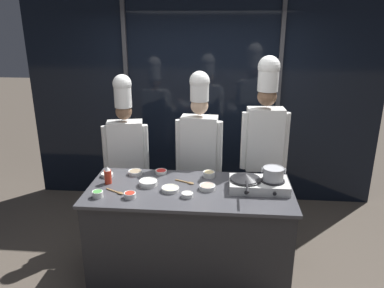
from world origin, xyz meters
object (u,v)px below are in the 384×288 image
at_px(prep_bowl_scallions, 98,194).
at_px(chef_head, 126,144).
at_px(squeeze_bottle_chili, 108,175).
at_px(prep_bowl_ginger, 209,174).
at_px(prep_bowl_garlic, 107,175).
at_px(prep_bowl_chili_flakes, 130,195).
at_px(prep_bowl_noodles, 170,189).
at_px(chef_line, 265,133).
at_px(stock_pot, 273,174).
at_px(frying_pan, 246,177).
at_px(prep_bowl_rice, 148,182).
at_px(prep_bowl_shrimp, 207,187).
at_px(serving_spoon_slotted, 188,182).
at_px(prep_bowl_onion, 187,195).
at_px(prep_bowl_mushrooms, 135,172).
at_px(serving_spoon_solid, 118,192).
at_px(portable_stove, 259,185).
at_px(chef_sous, 199,142).
at_px(prep_bowl_bell_pepper, 161,171).

xyz_separation_m(prep_bowl_scallions, chef_head, (0.00, 0.99, 0.12)).
bearing_deg(squeeze_bottle_chili, prep_bowl_ginger, 13.84).
bearing_deg(prep_bowl_garlic, prep_bowl_chili_flakes, -52.10).
distance_m(prep_bowl_noodles, prep_bowl_scallions, 0.64).
bearing_deg(chef_line, stock_pot, 88.04).
relative_size(frying_pan, chef_line, 0.24).
distance_m(prep_bowl_rice, chef_head, 0.83).
bearing_deg(stock_pot, prep_bowl_chili_flakes, -167.91).
bearing_deg(frying_pan, prep_bowl_scallions, -167.94).
relative_size(squeeze_bottle_chili, prep_bowl_ginger, 1.43).
xyz_separation_m(squeeze_bottle_chili, prep_bowl_shrimp, (0.94, -0.05, -0.05)).
height_order(prep_bowl_chili_flakes, serving_spoon_slotted, prep_bowl_chili_flakes).
relative_size(stock_pot, prep_bowl_onion, 2.05).
bearing_deg(frying_pan, prep_bowl_rice, -179.99).
xyz_separation_m(prep_bowl_ginger, prep_bowl_mushrooms, (-0.74, -0.00, -0.01)).
distance_m(squeeze_bottle_chili, serving_spoon_solid, 0.26).
relative_size(prep_bowl_noodles, chef_line, 0.08).
distance_m(portable_stove, prep_bowl_chili_flakes, 1.17).
distance_m(squeeze_bottle_chili, prep_bowl_mushrooms, 0.31).
relative_size(prep_bowl_noodles, prep_bowl_scallions, 1.67).
height_order(prep_bowl_shrimp, chef_sous, chef_sous).
height_order(prep_bowl_bell_pepper, prep_bowl_mushrooms, prep_bowl_mushrooms).
height_order(stock_pot, prep_bowl_bell_pepper, stock_pot).
xyz_separation_m(frying_pan, prep_bowl_garlic, (-1.35, 0.17, -0.10)).
relative_size(portable_stove, prep_bowl_rice, 3.09).
distance_m(stock_pot, prep_bowl_ginger, 0.65).
relative_size(frying_pan, prep_bowl_scallions, 5.08).
xyz_separation_m(prep_bowl_rice, prep_bowl_ginger, (0.56, 0.25, 0.00)).
relative_size(portable_stove, chef_head, 0.29).
height_order(prep_bowl_rice, chef_head, chef_head).
distance_m(prep_bowl_onion, prep_bowl_chili_flakes, 0.50).
distance_m(stock_pot, prep_bowl_shrimp, 0.61).
height_order(prep_bowl_garlic, serving_spoon_solid, prep_bowl_garlic).
distance_m(stock_pot, prep_bowl_noodles, 0.94).
bearing_deg(prep_bowl_mushrooms, frying_pan, -12.70).
bearing_deg(frying_pan, stock_pot, 0.98).
distance_m(prep_bowl_shrimp, chef_line, 0.99).
bearing_deg(squeeze_bottle_chili, prep_bowl_chili_flakes, -45.13).
distance_m(squeeze_bottle_chili, prep_bowl_shrimp, 0.95).
relative_size(prep_bowl_garlic, chef_line, 0.06).
distance_m(portable_stove, prep_bowl_shrimp, 0.47).
bearing_deg(chef_head, serving_spoon_solid, 88.35).
relative_size(prep_bowl_scallions, prep_bowl_garlic, 0.83).
bearing_deg(serving_spoon_solid, chef_line, 33.22).
bearing_deg(stock_pot, serving_spoon_slotted, 174.37).
distance_m(prep_bowl_shrimp, prep_bowl_ginger, 0.28).
bearing_deg(prep_bowl_scallions, squeeze_bottle_chili, 88.83).
bearing_deg(chef_line, frying_pan, 68.93).
distance_m(frying_pan, serving_spoon_solid, 1.16).
bearing_deg(prep_bowl_garlic, chef_head, 84.48).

